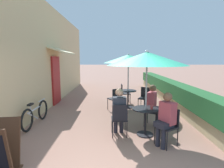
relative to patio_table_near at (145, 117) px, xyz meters
The scene contains 17 objects.
cafe_facade_wall 5.42m from the patio_table_near, 132.91° to the left, with size 0.98×11.16×4.20m.
planter_hedge 4.21m from the patio_table_near, 65.31° to the left, with size 0.60×10.16×1.01m.
patio_table_near is the anchor object (origin of this frame).
patio_umbrella_near 1.50m from the patio_table_near, 63.43° to the left, with size 2.00×2.00×2.21m.
cafe_chair_near_left 0.69m from the patio_table_near, behind, with size 0.42×0.42×0.87m.
seated_patron_near_left 0.72m from the patio_table_near, behind, with size 0.35×0.42×1.25m.
cafe_chair_near_right 0.69m from the patio_table_near, 50.75° to the right, with size 0.55×0.55×0.87m.
seated_patron_near_right 0.72m from the patio_table_near, 60.05° to the right, with size 0.51×0.49×1.25m.
cafe_chair_near_back 0.69m from the patio_table_near, 69.25° to the left, with size 0.54×0.54×0.87m.
seated_patron_near_back 0.72m from the patio_table_near, 59.95° to the left, with size 0.50×0.47×1.25m.
coffee_cup_near 0.31m from the patio_table_near, 21.14° to the right, with size 0.07×0.07×0.09m.
patio_table_mid 2.66m from the patio_table_near, 94.69° to the left, with size 0.69×0.69×0.72m.
patio_umbrella_mid 3.06m from the patio_table_near, 94.69° to the left, with size 2.00×2.00×2.21m.
cafe_chair_mid_left 2.34m from the patio_table_near, 108.76° to the left, with size 0.55×0.55×0.87m.
cafe_chair_mid_right 2.45m from the patio_table_near, 79.90° to the left, with size 0.54×0.54×0.87m.
cafe_chair_mid_back 3.35m from the patio_table_near, 95.63° to the left, with size 0.42×0.42×0.87m.
bicycle_leaning 3.27m from the patio_table_near, 167.51° to the left, with size 0.12×1.66×0.73m.
Camera 1 is at (0.12, -2.74, 1.99)m, focal length 28.00 mm.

